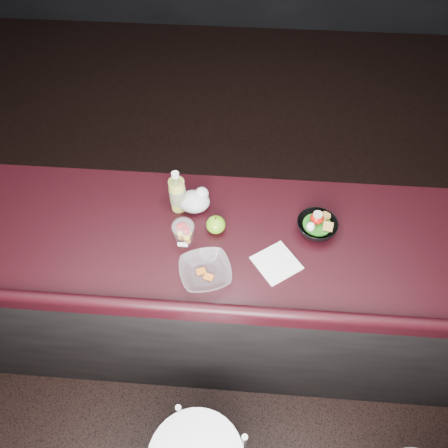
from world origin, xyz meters
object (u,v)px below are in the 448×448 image
at_px(fruit_cup, 184,232).
at_px(green_apple, 216,225).
at_px(takeout_bowl, 205,272).
at_px(lemonade_bottle, 178,194).
at_px(snack_bowl, 317,226).

xyz_separation_m(fruit_cup, green_apple, (0.13, 0.07, -0.03)).
bearing_deg(green_apple, takeout_bowl, -95.57).
xyz_separation_m(lemonade_bottle, snack_bowl, (0.60, -0.08, -0.06)).
bearing_deg(takeout_bowl, lemonade_bottle, 113.99).
xyz_separation_m(green_apple, snack_bowl, (0.43, 0.03, -0.01)).
distance_m(lemonade_bottle, snack_bowl, 0.61).
xyz_separation_m(fruit_cup, takeout_bowl, (0.10, -0.16, -0.04)).
xyz_separation_m(lemonade_bottle, fruit_cup, (0.05, -0.19, -0.02)).
relative_size(green_apple, snack_bowl, 0.38).
distance_m(green_apple, takeout_bowl, 0.23).
distance_m(fruit_cup, green_apple, 0.15).
relative_size(fruit_cup, green_apple, 1.55).
bearing_deg(snack_bowl, green_apple, -175.70).
distance_m(fruit_cup, takeout_bowl, 0.19).
relative_size(fruit_cup, takeout_bowl, 0.52).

